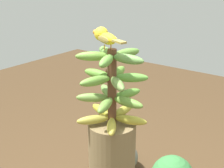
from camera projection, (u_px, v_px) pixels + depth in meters
The scene contains 3 objects.
banana_bunch at pixel (112, 88), 1.31m from camera, with size 0.32×0.32×0.35m.
perched_bird at pixel (105, 37), 1.24m from camera, with size 0.10×0.21×0.09m.
garden_rock at pixel (117, 156), 2.60m from camera, with size 0.36×0.34×0.27m, color slate.
Camera 1 is at (0.98, 0.73, 1.62)m, focal length 48.08 mm.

